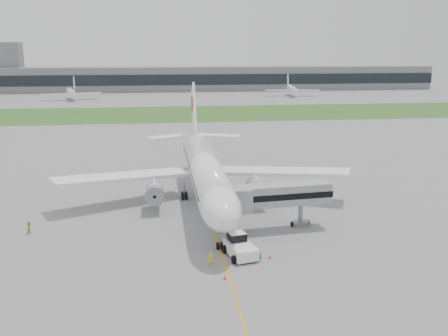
{
  "coord_description": "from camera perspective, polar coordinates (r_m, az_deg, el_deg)",
  "views": [
    {
      "loc": [
        -7.05,
        -72.5,
        24.23
      ],
      "look_at": [
        2.76,
        2.0,
        6.28
      ],
      "focal_mm": 40.0,
      "sensor_mm": 36.0,
      "label": 1
    }
  ],
  "objects": [
    {
      "name": "safety_cone_right",
      "position": [
        60.33,
        5.26,
        -10.04
      ],
      "size": [
        0.37,
        0.37,
        0.51
      ],
      "primitive_type": "cone",
      "color": "#FF410D",
      "rests_on": "ground"
    },
    {
      "name": "jet_bridge",
      "position": [
        68.29,
        6.14,
        -3.16
      ],
      "size": [
        14.03,
        5.28,
        6.5
      ],
      "rotation": [
        0.0,
        0.0,
        0.1
      ],
      "color": "#A2A2A4",
      "rests_on": "ground"
    },
    {
      "name": "airliner",
      "position": [
        79.88,
        -2.24,
        -0.02
      ],
      "size": [
        48.13,
        53.95,
        17.88
      ],
      "color": "white",
      "rests_on": "ground"
    },
    {
      "name": "terminal_building",
      "position": [
        302.95,
        -6.26,
        10.1
      ],
      "size": [
        320.0,
        22.3,
        14.0
      ],
      "color": "slate",
      "rests_on": "ground"
    },
    {
      "name": "ground",
      "position": [
        76.77,
        -1.86,
        -4.97
      ],
      "size": [
        600.0,
        600.0,
        0.0
      ],
      "primitive_type": "plane",
      "color": "gray",
      "rests_on": "ground"
    },
    {
      "name": "pushback_tug",
      "position": [
        60.67,
        1.81,
        -8.91
      ],
      "size": [
        4.22,
        5.45,
        2.54
      ],
      "rotation": [
        0.0,
        0.0,
        0.22
      ],
      "color": "white",
      "rests_on": "ground"
    },
    {
      "name": "ground_crew_near",
      "position": [
        57.62,
        -1.56,
        -10.4
      ],
      "size": [
        0.8,
        0.66,
        1.89
      ],
      "primitive_type": "imported",
      "rotation": [
        0.0,
        0.0,
        3.5
      ],
      "color": "#CBD523",
      "rests_on": "ground"
    },
    {
      "name": "distant_aircraft_right",
      "position": [
        268.84,
        7.79,
        8.15
      ],
      "size": [
        31.12,
        28.28,
        10.75
      ],
      "primitive_type": null,
      "rotation": [
        0.0,
        0.0,
        -0.13
      ],
      "color": "white",
      "rests_on": "ground"
    },
    {
      "name": "safety_cone_left",
      "position": [
        55.01,
        0.09,
        -12.39
      ],
      "size": [
        0.38,
        0.38,
        0.52
      ],
      "primitive_type": "cone",
      "color": "#FF410D",
      "rests_on": "ground"
    },
    {
      "name": "distant_aircraft_left",
      "position": [
        256.79,
        -16.98,
        7.45
      ],
      "size": [
        32.93,
        30.54,
        10.64
      ],
      "primitive_type": null,
      "rotation": [
        0.0,
        0.0,
        0.24
      ],
      "color": "white",
      "rests_on": "ground"
    },
    {
      "name": "apron_markings",
      "position": [
        72.06,
        -1.46,
        -6.22
      ],
      "size": [
        70.0,
        70.0,
        0.04
      ],
      "primitive_type": null,
      "color": "orange",
      "rests_on": "ground"
    },
    {
      "name": "control_tower",
      "position": [
        316.53,
        -22.91,
        8.0
      ],
      "size": [
        12.0,
        12.0,
        56.0
      ],
      "primitive_type": null,
      "color": "slate",
      "rests_on": "ground"
    },
    {
      "name": "grass_strip",
      "position": [
        194.15,
        -5.4,
        6.21
      ],
      "size": [
        600.0,
        50.0,
        0.02
      ],
      "primitive_type": "cube",
      "color": "#375B22",
      "rests_on": "ground"
    },
    {
      "name": "ground_crew_far",
      "position": [
        72.41,
        -21.33,
        -6.36
      ],
      "size": [
        0.88,
        0.99,
        1.71
      ],
      "primitive_type": "imported",
      "rotation": [
        0.0,
        0.0,
        1.25
      ],
      "color": "#8FDA24",
      "rests_on": "ground"
    }
  ]
}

